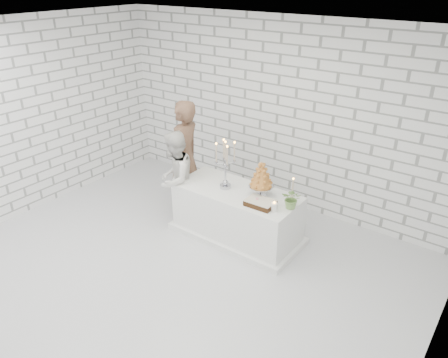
# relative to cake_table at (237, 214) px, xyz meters

# --- Properties ---
(ground) EXTENTS (6.00, 5.00, 0.01)m
(ground) POSITION_rel_cake_table_xyz_m (-0.17, -1.17, -0.38)
(ground) COLOR silver
(ground) RESTS_ON ground
(ceiling) EXTENTS (6.00, 5.00, 0.01)m
(ceiling) POSITION_rel_cake_table_xyz_m (-0.17, -1.17, 2.62)
(ceiling) COLOR white
(ceiling) RESTS_ON ground
(wall_back) EXTENTS (6.00, 0.01, 3.00)m
(wall_back) POSITION_rel_cake_table_xyz_m (-0.17, 1.33, 1.12)
(wall_back) COLOR white
(wall_back) RESTS_ON ground
(wall_left) EXTENTS (0.01, 5.00, 3.00)m
(wall_left) POSITION_rel_cake_table_xyz_m (-3.17, -1.17, 1.12)
(wall_left) COLOR white
(wall_left) RESTS_ON ground
(wall_right) EXTENTS (0.01, 5.00, 3.00)m
(wall_right) POSITION_rel_cake_table_xyz_m (2.83, -1.17, 1.12)
(wall_right) COLOR white
(wall_right) RESTS_ON ground
(cake_table) EXTENTS (1.80, 0.80, 0.75)m
(cake_table) POSITION_rel_cake_table_xyz_m (0.00, 0.00, 0.00)
(cake_table) COLOR white
(cake_table) RESTS_ON ground
(groom) EXTENTS (0.49, 0.70, 1.85)m
(groom) POSITION_rel_cake_table_xyz_m (-1.09, 0.11, 0.55)
(groom) COLOR brown
(groom) RESTS_ON ground
(bride) EXTENTS (0.75, 0.85, 1.48)m
(bride) POSITION_rel_cake_table_xyz_m (-0.97, -0.23, 0.37)
(bride) COLOR silver
(bride) RESTS_ON ground
(candelabra) EXTENTS (0.30, 0.30, 0.72)m
(candelabra) POSITION_rel_cake_table_xyz_m (-0.19, -0.02, 0.73)
(candelabra) COLOR #A6A6B1
(candelabra) RESTS_ON cake_table
(croquembouche) EXTENTS (0.38, 0.38, 0.53)m
(croquembouche) POSITION_rel_cake_table_xyz_m (0.35, 0.06, 0.64)
(croquembouche) COLOR #A75F21
(croquembouche) RESTS_ON cake_table
(chocolate_cake) EXTENTS (0.38, 0.28, 0.08)m
(chocolate_cake) POSITION_rel_cake_table_xyz_m (0.49, -0.17, 0.42)
(chocolate_cake) COLOR black
(chocolate_cake) RESTS_ON cake_table
(pillar_candle) EXTENTS (0.10, 0.10, 0.12)m
(pillar_candle) POSITION_rel_cake_table_xyz_m (0.71, -0.18, 0.44)
(pillar_candle) COLOR white
(pillar_candle) RESTS_ON cake_table
(extra_taper) EXTENTS (0.07, 0.07, 0.32)m
(extra_taper) POSITION_rel_cake_table_xyz_m (0.76, 0.20, 0.54)
(extra_taper) COLOR #C0AC94
(extra_taper) RESTS_ON cake_table
(flowers) EXTENTS (0.30, 0.28, 0.28)m
(flowers) POSITION_rel_cake_table_xyz_m (0.85, 0.02, 0.52)
(flowers) COLOR #448339
(flowers) RESTS_ON cake_table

